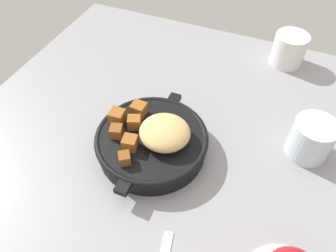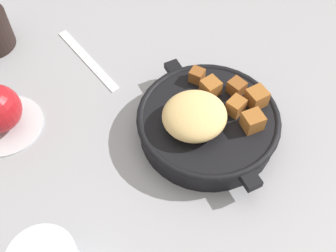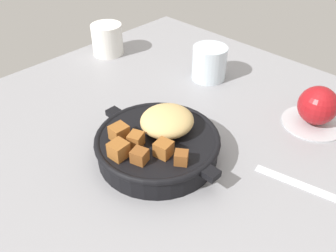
{
  "view_description": "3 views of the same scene",
  "coord_description": "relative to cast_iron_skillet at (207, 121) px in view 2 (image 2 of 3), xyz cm",
  "views": [
    {
      "loc": [
        35.24,
        13.89,
        53.06
      ],
      "look_at": [
        -3.81,
        -2.28,
        5.5
      ],
      "focal_mm": 34.41,
      "sensor_mm": 36.0,
      "label": 1
    },
    {
      "loc": [
        -32.81,
        18.12,
        55.54
      ],
      "look_at": [
        -1.01,
        2.41,
        6.16
      ],
      "focal_mm": 44.07,
      "sensor_mm": 36.0,
      "label": 2
    },
    {
      "loc": [
        34.95,
        -39.19,
        44.8
      ],
      "look_at": [
        -0.87,
        -2.06,
        5.58
      ],
      "focal_mm": 38.51,
      "sensor_mm": 36.0,
      "label": 3
    }
  ],
  "objects": [
    {
      "name": "butter_knife",
      "position": [
        24.39,
        11.7,
        -3.01
      ],
      "size": [
        19.11,
        5.43,
        0.36
      ],
      "primitive_type": "cube",
      "rotation": [
        0.0,
        0.0,
        0.2
      ],
      "color": "silver",
      "rests_on": "ground_plane"
    },
    {
      "name": "ground_plane",
      "position": [
        1.03,
        4.47,
        -4.39
      ],
      "size": [
        99.52,
        95.55,
        2.4
      ],
      "primitive_type": "cube",
      "color": "gray"
    },
    {
      "name": "cast_iron_skillet",
      "position": [
        0.0,
        0.0,
        0.0
      ],
      "size": [
        26.93,
        22.64,
        8.56
      ],
      "color": "black",
      "rests_on": "ground_plane"
    },
    {
      "name": "saucer_plate",
      "position": [
        16.03,
        29.14,
        -2.89
      ],
      "size": [
        12.55,
        12.55,
        0.6
      ],
      "primitive_type": "cylinder",
      "color": "#B7BABF",
      "rests_on": "ground_plane"
    }
  ]
}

